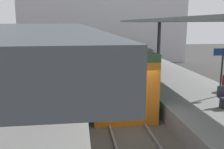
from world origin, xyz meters
TOP-DOWN VIEW (x-y plane):
  - ground_plane at (0.00, 0.00)m, footprint 80.00×80.00m
  - platform_left at (-3.80, 0.00)m, footprint 4.40×28.00m
  - platform_right at (3.80, 0.00)m, footprint 4.40×28.00m
  - track_ballast at (0.00, 0.00)m, footprint 3.20×28.00m
  - rail_near_side at (-0.72, 0.00)m, footprint 0.08×28.00m
  - rail_far_side at (0.72, 0.00)m, footprint 0.08×28.00m
  - commuter_train at (0.00, 5.91)m, footprint 2.78×12.36m
  - canopy_left at (-3.80, 1.40)m, footprint 4.18×21.00m
  - canopy_right at (3.80, 1.40)m, footprint 4.18×21.00m
  - platform_sign at (4.60, 0.88)m, footprint 0.90×0.08m
  - passenger_mid_platform at (2.89, 5.78)m, footprint 0.36×0.36m
  - passenger_far_end at (-3.16, 6.24)m, footprint 0.36×0.36m
  - station_building_backdrop at (0.98, 20.00)m, footprint 18.00×6.00m

SIDE VIEW (x-z plane):
  - ground_plane at x=0.00m, z-range 0.00..0.00m
  - track_ballast at x=0.00m, z-range 0.00..0.20m
  - rail_near_side at x=-0.72m, z-range 0.20..0.34m
  - rail_far_side at x=0.72m, z-range 0.20..0.34m
  - platform_left at x=-3.80m, z-range 0.00..1.00m
  - platform_right at x=3.80m, z-range 0.00..1.00m
  - commuter_train at x=0.00m, z-range 0.18..3.28m
  - passenger_mid_platform at x=2.89m, z-range 1.03..2.62m
  - passenger_far_end at x=-3.16m, z-range 1.03..2.70m
  - platform_sign at x=4.60m, z-range 1.52..3.73m
  - canopy_left at x=-3.80m, z-range 2.52..5.80m
  - canopy_right at x=3.80m, z-range 2.64..6.19m
  - station_building_backdrop at x=0.98m, z-range 0.00..11.00m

